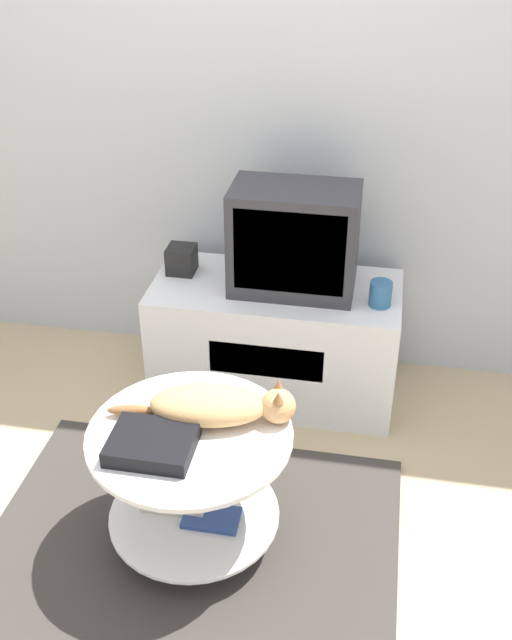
{
  "coord_description": "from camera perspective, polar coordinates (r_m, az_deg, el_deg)",
  "views": [
    {
      "loc": [
        0.55,
        -1.7,
        2.05
      ],
      "look_at": [
        0.13,
        0.57,
        0.62
      ],
      "focal_mm": 42.0,
      "sensor_mm": 36.0,
      "label": 1
    }
  ],
  "objects": [
    {
      "name": "ground_plane",
      "position": [
        2.72,
        -5.09,
        -17.26
      ],
      "size": [
        12.0,
        12.0,
        0.0
      ],
      "primitive_type": "plane",
      "color": "tan"
    },
    {
      "name": "wall_back",
      "position": [
        3.15,
        0.16,
        18.12
      ],
      "size": [
        8.0,
        0.05,
        2.6
      ],
      "color": "silver",
      "rests_on": "ground_plane"
    },
    {
      "name": "rug",
      "position": [
        2.71,
        -5.1,
        -17.12
      ],
      "size": [
        1.42,
        1.15,
        0.02
      ],
      "color": "#3D3833",
      "rests_on": "ground_plane"
    },
    {
      "name": "tv_stand",
      "position": [
        3.25,
        1.48,
        -1.49
      ],
      "size": [
        1.04,
        0.49,
        0.53
      ],
      "color": "white",
      "rests_on": "ground_plane"
    },
    {
      "name": "tv",
      "position": [
        3.0,
        2.91,
        6.13
      ],
      "size": [
        0.5,
        0.3,
        0.44
      ],
      "color": "#333338",
      "rests_on": "tv_stand"
    },
    {
      "name": "speaker",
      "position": [
        3.21,
        -5.69,
        4.61
      ],
      "size": [
        0.12,
        0.12,
        0.12
      ],
      "color": "black",
      "rests_on": "tv_stand"
    },
    {
      "name": "mug",
      "position": [
        2.99,
        9.47,
        1.99
      ],
      "size": [
        0.09,
        0.09,
        0.1
      ],
      "color": "teal",
      "rests_on": "tv_stand"
    },
    {
      "name": "coffee_table",
      "position": [
        2.54,
        -4.95,
        -11.65
      ],
      "size": [
        0.66,
        0.66,
        0.47
      ],
      "color": "#B2B2B7",
      "rests_on": "rug"
    },
    {
      "name": "dvd_box",
      "position": [
        2.35,
        -7.93,
        -9.34
      ],
      "size": [
        0.26,
        0.21,
        0.05
      ],
      "color": "black",
      "rests_on": "coffee_table"
    },
    {
      "name": "cat",
      "position": [
        2.43,
        -2.92,
        -6.49
      ],
      "size": [
        0.61,
        0.24,
        0.14
      ],
      "rotation": [
        0.0,
        0.0,
        0.15
      ],
      "color": "tan",
      "rests_on": "coffee_table"
    }
  ]
}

